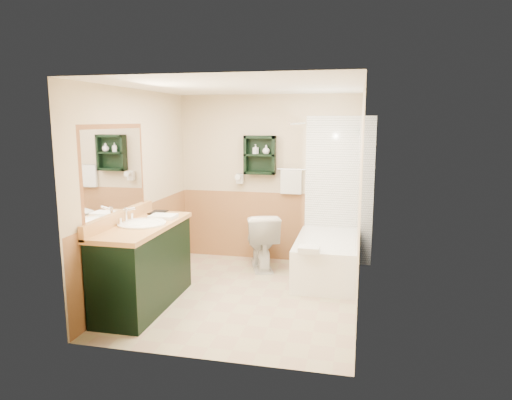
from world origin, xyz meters
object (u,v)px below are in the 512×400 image
(hair_dryer, at_px, (240,179))
(vanity, at_px, (144,265))
(soap_bottle_a, at_px, (256,152))
(toilet, at_px, (261,241))
(vanity_book, at_px, (151,204))
(wall_shelf, at_px, (260,155))
(bathtub, at_px, (327,257))
(soap_bottle_b, at_px, (266,151))

(hair_dryer, relative_size, vanity, 0.16)
(vanity, height_order, soap_bottle_a, soap_bottle_a)
(toilet, bearing_deg, vanity_book, 21.74)
(vanity, relative_size, soap_bottle_a, 10.84)
(toilet, bearing_deg, wall_shelf, -93.47)
(vanity, distance_m, vanity_book, 0.84)
(bathtub, bearing_deg, vanity, -144.03)
(toilet, relative_size, soap_bottle_a, 5.81)
(toilet, xyz_separation_m, soap_bottle_b, (-0.00, 0.34, 1.23))
(vanity, height_order, soap_bottle_b, soap_bottle_b)
(toilet, height_order, soap_bottle_a, soap_bottle_a)
(vanity, xyz_separation_m, soap_bottle_a, (0.84, 1.93, 1.13))
(hair_dryer, height_order, soap_bottle_a, soap_bottle_a)
(vanity, bearing_deg, vanity_book, 105.81)
(wall_shelf, xyz_separation_m, hair_dryer, (-0.30, 0.02, -0.35))
(hair_dryer, bearing_deg, vanity_book, -118.95)
(vanity, bearing_deg, toilet, 57.96)
(vanity, xyz_separation_m, soap_bottle_b, (0.99, 1.93, 1.15))
(toilet, height_order, soap_bottle_b, soap_bottle_b)
(wall_shelf, height_order, vanity_book, wall_shelf)
(hair_dryer, bearing_deg, wall_shelf, -4.76)
(wall_shelf, bearing_deg, soap_bottle_a, -175.21)
(wall_shelf, distance_m, toilet, 1.22)
(wall_shelf, distance_m, hair_dryer, 0.46)
(vanity_book, relative_size, soap_bottle_b, 1.82)
(bathtub, relative_size, toilet, 1.91)
(wall_shelf, bearing_deg, hair_dryer, 175.24)
(bathtub, bearing_deg, soap_bottle_a, 153.82)
(hair_dryer, xyz_separation_m, soap_bottle_a, (0.24, -0.03, 0.40))
(hair_dryer, xyz_separation_m, vanity, (-0.59, -1.96, -0.74))
(hair_dryer, distance_m, vanity_book, 1.58)
(wall_shelf, xyz_separation_m, soap_bottle_b, (0.09, -0.01, 0.07))
(soap_bottle_b, bearing_deg, vanity, -117.14)
(vanity_book, distance_m, soap_bottle_a, 1.76)
(vanity_book, height_order, soap_bottle_b, soap_bottle_b)
(wall_shelf, bearing_deg, vanity, -114.86)
(bathtub, xyz_separation_m, soap_bottle_a, (-1.08, 0.53, 1.33))
(wall_shelf, relative_size, toilet, 0.70)
(vanity, distance_m, toilet, 1.87)
(hair_dryer, bearing_deg, toilet, -43.02)
(hair_dryer, relative_size, vanity_book, 1.02)
(bathtub, distance_m, toilet, 0.96)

